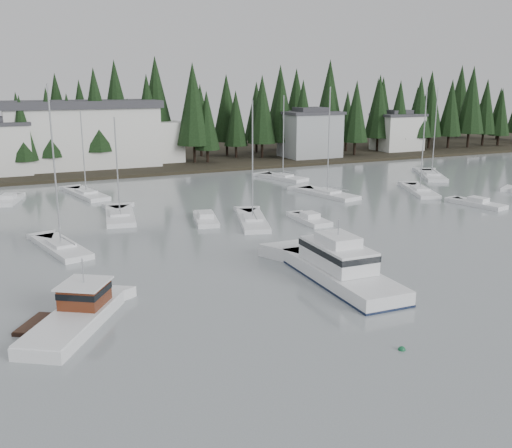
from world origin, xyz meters
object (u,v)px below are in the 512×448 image
at_px(sailboat_1, 86,195).
at_px(sailboat_7, 61,249).
at_px(house_east_b, 397,131).
at_px(lobster_boat_brown, 75,318).
at_px(harbor_inn, 95,134).
at_px(sailboat_4, 253,222).
at_px(runabout_1, 310,221).
at_px(cabin_cruiser_center, 340,271).
at_px(runabout_4, 206,220).
at_px(house_east_a, 310,133).
at_px(runabout_2, 478,205).
at_px(sailboat_2, 420,192).
at_px(runabout_3, 9,201).
at_px(sailboat_3, 327,195).
at_px(sailboat_8, 120,218).
at_px(sailboat_10, 431,177).
at_px(sailboat_5, 283,179).

height_order(sailboat_1, sailboat_7, sailboat_7).
relative_size(house_east_b, lobster_boat_brown, 1.05).
bearing_deg(lobster_boat_brown, harbor_inn, 22.37).
distance_m(harbor_inn, sailboat_4, 47.28).
bearing_deg(runabout_1, sailboat_1, 38.75).
relative_size(harbor_inn, cabin_cruiser_center, 2.36).
distance_m(runabout_1, runabout_4, 10.99).
bearing_deg(house_east_a, runabout_4, -131.53).
height_order(runabout_2, runabout_4, same).
bearing_deg(runabout_4, runabout_2, -87.03).
bearing_deg(sailboat_2, sailboat_1, 91.91).
bearing_deg(runabout_3, runabout_4, -120.21).
bearing_deg(harbor_inn, runabout_3, -121.01).
bearing_deg(harbor_inn, sailboat_7, -102.80).
xyz_separation_m(sailboat_3, sailboat_7, (-34.25, -11.67, 0.02)).
height_order(sailboat_1, sailboat_8, sailboat_1).
bearing_deg(house_east_a, sailboat_3, -115.89).
bearing_deg(house_east_b, runabout_3, -163.85).
distance_m(cabin_cruiser_center, sailboat_10, 52.16).
xyz_separation_m(harbor_inn, sailboat_8, (-3.84, -38.32, -5.72)).
relative_size(sailboat_1, sailboat_10, 0.81).
xyz_separation_m(house_east_b, sailboat_5, (-37.04, -20.39, -4.33)).
distance_m(lobster_boat_brown, sailboat_4, 28.09).
height_order(sailboat_10, runabout_3, sailboat_10).
bearing_deg(cabin_cruiser_center, runabout_4, 9.09).
relative_size(sailboat_5, sailboat_10, 0.92).
relative_size(house_east_b, cabin_cruiser_center, 0.76).
height_order(house_east_b, runabout_4, house_east_b).
distance_m(sailboat_5, sailboat_10, 23.29).
bearing_deg(house_east_a, sailboat_8, -141.55).
xyz_separation_m(lobster_boat_brown, runabout_3, (-2.56, 41.29, -0.37)).
distance_m(harbor_inn, runabout_2, 61.70).
xyz_separation_m(runabout_2, runabout_3, (-50.91, 25.32, 0.00)).
distance_m(lobster_boat_brown, runabout_2, 50.92).
bearing_deg(runabout_4, harbor_inn, 18.57).
bearing_deg(sailboat_5, sailboat_3, 158.27).
bearing_deg(runabout_2, sailboat_4, 71.05).
relative_size(harbor_inn, sailboat_3, 2.06).
relative_size(sailboat_1, sailboat_5, 0.87).
bearing_deg(sailboat_2, sailboat_5, 57.57).
bearing_deg(runabout_1, sailboat_7, 90.36).
relative_size(sailboat_1, runabout_3, 1.73).
xyz_separation_m(sailboat_4, sailboat_7, (-19.38, -2.15, 0.02)).
height_order(sailboat_5, sailboat_7, sailboat_7).
relative_size(sailboat_10, runabout_4, 2.17).
relative_size(sailboat_10, runabout_2, 2.05).
bearing_deg(sailboat_8, sailboat_7, 153.75).
bearing_deg(house_east_a, lobster_boat_brown, -129.80).
bearing_deg(runabout_1, sailboat_2, -68.52).
bearing_deg(sailboat_5, lobster_boat_brown, 120.90).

